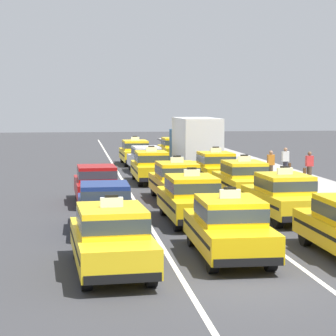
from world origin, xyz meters
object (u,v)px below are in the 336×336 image
at_px(taxi_left_nearest, 111,237).
at_px(pedestrian_mid_block, 271,165).
at_px(sedan_center_fifth, 146,158).
at_px(pedestrian_by_storefront, 286,163).
at_px(taxi_right_third, 243,179).
at_px(taxi_right_second, 283,196).
at_px(sedan_left_second, 105,205).
at_px(taxi_center_third, 177,180).
at_px(taxi_center_nearest, 229,226).
at_px(taxi_right_fourth, 215,167).
at_px(box_truck_right_fifth, 194,141).
at_px(taxi_right_sixth, 174,148).
at_px(sedan_left_third, 97,183).
at_px(taxi_center_sixth, 135,152).
at_px(pedestrian_trailing, 309,168).
at_px(taxi_center_second, 191,198).
at_px(taxi_center_fourth, 151,166).

bearing_deg(taxi_left_nearest, pedestrian_mid_block, 61.58).
relative_size(sedan_center_fifth, pedestrian_by_storefront, 2.67).
bearing_deg(taxi_right_third, taxi_right_second, -88.61).
distance_m(sedan_left_second, pedestrian_by_storefront, 16.32).
bearing_deg(taxi_center_third, sedan_center_fifth, 90.39).
bearing_deg(taxi_center_nearest, taxi_right_fourth, 79.22).
height_order(taxi_center_nearest, box_truck_right_fifth, box_truck_right_fifth).
bearing_deg(pedestrian_by_storefront, taxi_right_second, -108.46).
bearing_deg(taxi_right_fourth, taxi_right_sixth, 90.15).
height_order(sedan_left_third, taxi_center_sixth, taxi_center_sixth).
height_order(sedan_left_second, taxi_right_fourth, taxi_right_fourth).
bearing_deg(sedan_left_second, pedestrian_trailing, 42.90).
xyz_separation_m(taxi_center_sixth, taxi_right_third, (3.29, -16.64, 0.00)).
bearing_deg(taxi_center_second, sedan_left_third, 122.24).
distance_m(sedan_left_second, taxi_center_fourth, 13.09).
relative_size(taxi_center_nearest, taxi_center_sixth, 1.00).
bearing_deg(taxi_center_fourth, taxi_right_sixth, 76.52).
relative_size(sedan_left_second, taxi_right_fourth, 0.94).
distance_m(taxi_right_second, pedestrian_by_storefront, 12.12).
bearing_deg(taxi_left_nearest, box_truck_right_fifth, 75.15).
bearing_deg(taxi_right_second, taxi_center_second, -178.39).
xyz_separation_m(taxi_right_second, taxi_right_fourth, (-0.26, 10.51, 0.00)).
xyz_separation_m(taxi_center_nearest, taxi_center_sixth, (-0.11, 27.35, 0.00)).
xyz_separation_m(sedan_left_third, taxi_right_sixth, (6.25, 19.94, 0.03)).
height_order(taxi_right_sixth, pedestrian_trailing, taxi_right_sixth).
distance_m(taxi_left_nearest, pedestrian_mid_block, 19.52).
distance_m(taxi_center_third, box_truck_right_fifth, 13.55).
height_order(taxi_center_sixth, taxi_right_sixth, same).
bearing_deg(taxi_right_third, pedestrian_trailing, 39.06).
bearing_deg(taxi_right_third, taxi_center_sixth, 101.17).
height_order(taxi_center_fourth, taxi_right_sixth, same).
distance_m(taxi_center_nearest, taxi_center_fourth, 17.06).
height_order(sedan_left_second, taxi_center_sixth, taxi_center_sixth).
height_order(taxi_center_third, taxi_right_second, same).
height_order(taxi_right_second, taxi_right_sixth, same).
relative_size(taxi_center_fourth, pedestrian_mid_block, 2.94).
distance_m(taxi_right_second, box_truck_right_fifth, 18.27).
relative_size(taxi_right_second, taxi_right_fourth, 1.01).
relative_size(taxi_right_fourth, pedestrian_trailing, 2.81).
height_order(taxi_center_sixth, taxi_right_third, same).
distance_m(taxi_center_fourth, taxi_center_sixth, 10.29).
relative_size(taxi_center_third, taxi_right_fourth, 1.00).
bearing_deg(taxi_right_second, taxi_right_third, 91.39).
height_order(taxi_right_sixth, pedestrian_mid_block, taxi_right_sixth).
xyz_separation_m(taxi_left_nearest, sedan_left_third, (-0.01, 11.43, -0.03)).
bearing_deg(taxi_center_fourth, taxi_center_second, -89.59).
relative_size(taxi_center_second, pedestrian_mid_block, 2.95).
distance_m(taxi_right_third, taxi_right_fourth, 5.29).
bearing_deg(taxi_right_sixth, taxi_center_sixth, -136.38).
relative_size(sedan_left_third, taxi_center_sixth, 0.95).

